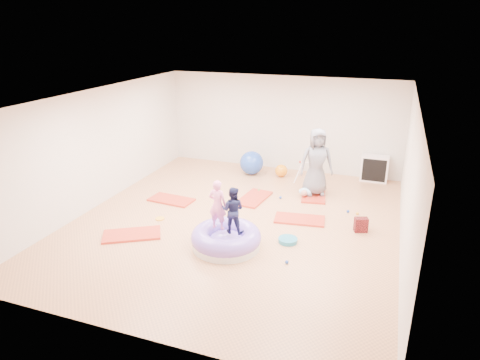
% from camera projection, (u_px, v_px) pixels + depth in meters
% --- Properties ---
extents(room, '(7.01, 8.01, 2.81)m').
position_uv_depth(room, '(235.00, 163.00, 9.16)').
color(room, tan).
rests_on(room, ground).
extents(gym_mat_front_left, '(1.32, 1.11, 0.05)m').
position_uv_depth(gym_mat_front_left, '(132.00, 235.00, 9.01)').
color(gym_mat_front_left, red).
rests_on(gym_mat_front_left, ground).
extents(gym_mat_mid_left, '(1.15, 0.64, 0.05)m').
position_uv_depth(gym_mat_mid_left, '(171.00, 200.00, 10.77)').
color(gym_mat_mid_left, red).
rests_on(gym_mat_mid_left, ground).
extents(gym_mat_center_back, '(0.71, 1.21, 0.05)m').
position_uv_depth(gym_mat_center_back, '(254.00, 198.00, 10.87)').
color(gym_mat_center_back, red).
rests_on(gym_mat_center_back, ground).
extents(gym_mat_right, '(1.19, 0.71, 0.05)m').
position_uv_depth(gym_mat_right, '(300.00, 219.00, 9.71)').
color(gym_mat_right, red).
rests_on(gym_mat_right, ground).
extents(gym_mat_rear_right, '(0.78, 1.27, 0.05)m').
position_uv_depth(gym_mat_rear_right, '(313.00, 194.00, 11.12)').
color(gym_mat_rear_right, red).
rests_on(gym_mat_rear_right, ground).
extents(inflatable_cushion, '(1.41, 1.41, 0.44)m').
position_uv_depth(inflatable_cushion, '(226.00, 239.00, 8.52)').
color(inflatable_cushion, silver).
rests_on(inflatable_cushion, ground).
extents(child_pink, '(0.39, 0.27, 1.03)m').
position_uv_depth(child_pink, '(218.00, 202.00, 8.36)').
color(child_pink, pink).
rests_on(child_pink, inflatable_cushion).
extents(child_navy, '(0.48, 0.39, 0.94)m').
position_uv_depth(child_navy, '(233.00, 208.00, 8.23)').
color(child_navy, '#17193D').
rests_on(child_navy, inflatable_cushion).
extents(adult_caregiver, '(0.99, 0.84, 1.72)m').
position_uv_depth(adult_caregiver, '(316.00, 162.00, 10.80)').
color(adult_caregiver, slate).
rests_on(adult_caregiver, gym_mat_rear_right).
extents(infant, '(0.34, 0.34, 0.20)m').
position_uv_depth(infant, '(305.00, 192.00, 10.93)').
color(infant, '#ACD8FA').
rests_on(infant, gym_mat_rear_right).
extents(ball_pit_balls, '(3.00, 3.38, 0.07)m').
position_uv_depth(ball_pit_balls, '(296.00, 211.00, 10.13)').
color(ball_pit_balls, '#2245AB').
rests_on(ball_pit_balls, ground).
extents(exercise_ball_blue, '(0.69, 0.69, 0.69)m').
position_uv_depth(exercise_ball_blue, '(252.00, 163.00, 12.55)').
color(exercise_ball_blue, '#2245AB').
rests_on(exercise_ball_blue, ground).
extents(exercise_ball_orange, '(0.36, 0.36, 0.36)m').
position_uv_depth(exercise_ball_orange, '(281.00, 171.00, 12.39)').
color(exercise_ball_orange, orange).
rests_on(exercise_ball_orange, ground).
extents(infant_play_gym, '(0.74, 0.71, 0.57)m').
position_uv_depth(infant_play_gym, '(310.00, 169.00, 11.93)').
color(infant_play_gym, white).
rests_on(infant_play_gym, ground).
extents(cube_shelf, '(0.74, 0.36, 0.74)m').
position_uv_depth(cube_shelf, '(374.00, 169.00, 11.99)').
color(cube_shelf, white).
rests_on(cube_shelf, ground).
extents(balance_disc, '(0.39, 0.39, 0.09)m').
position_uv_depth(balance_disc, '(288.00, 240.00, 8.74)').
color(balance_disc, teal).
rests_on(balance_disc, ground).
extents(backpack, '(0.32, 0.25, 0.32)m').
position_uv_depth(backpack, '(361.00, 225.00, 9.14)').
color(backpack, maroon).
rests_on(backpack, ground).
extents(yellow_toy, '(0.20, 0.20, 0.03)m').
position_uv_depth(yellow_toy, '(160.00, 219.00, 9.76)').
color(yellow_toy, gold).
rests_on(yellow_toy, ground).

